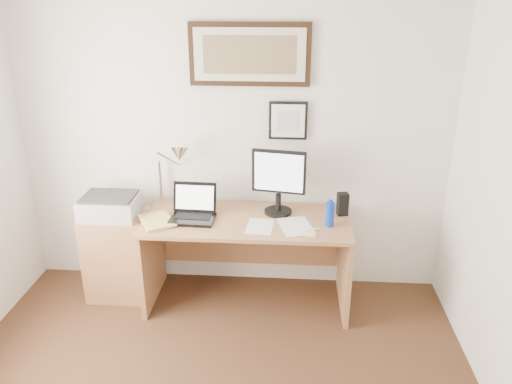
# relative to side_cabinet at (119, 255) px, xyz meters

# --- Properties ---
(wall_back) EXTENTS (3.50, 0.02, 2.50)m
(wall_back) POSITION_rel_side_cabinet_xyz_m (0.92, 0.32, 0.89)
(wall_back) COLOR silver
(wall_back) RESTS_ON ground
(side_cabinet) EXTENTS (0.50, 0.40, 0.73)m
(side_cabinet) POSITION_rel_side_cabinet_xyz_m (0.00, 0.00, 0.00)
(side_cabinet) COLOR #96653F
(side_cabinet) RESTS_ON floor
(water_bottle) EXTENTS (0.07, 0.07, 0.19)m
(water_bottle) POSITION_rel_side_cabinet_xyz_m (1.70, -0.13, 0.48)
(water_bottle) COLOR #0D33B5
(water_bottle) RESTS_ON desk
(bottle_cap) EXTENTS (0.03, 0.03, 0.02)m
(bottle_cap) POSITION_rel_side_cabinet_xyz_m (1.70, -0.13, 0.58)
(bottle_cap) COLOR #0D33B5
(bottle_cap) RESTS_ON water_bottle
(speaker) EXTENTS (0.10, 0.09, 0.18)m
(speaker) POSITION_rel_side_cabinet_xyz_m (1.81, 0.08, 0.48)
(speaker) COLOR black
(speaker) RESTS_ON desk
(paper_sheet_a) EXTENTS (0.21, 0.29, 0.00)m
(paper_sheet_a) POSITION_rel_side_cabinet_xyz_m (1.18, -0.18, 0.39)
(paper_sheet_a) COLOR white
(paper_sheet_a) RESTS_ON desk
(paper_sheet_b) EXTENTS (0.31, 0.37, 0.00)m
(paper_sheet_b) POSITION_rel_side_cabinet_xyz_m (1.45, -0.16, 0.39)
(paper_sheet_b) COLOR white
(paper_sheet_b) RESTS_ON desk
(sticky_pad) EXTENTS (0.08, 0.08, 0.01)m
(sticky_pad) POSITION_rel_side_cabinet_xyz_m (1.56, -0.29, 0.39)
(sticky_pad) COLOR #E8D46E
(sticky_pad) RESTS_ON desk
(marker_pen) EXTENTS (0.14, 0.06, 0.02)m
(marker_pen) POSITION_rel_side_cabinet_xyz_m (1.56, -0.22, 0.39)
(marker_pen) COLOR white
(marker_pen) RESTS_ON desk
(book) EXTENTS (0.35, 0.38, 0.02)m
(book) POSITION_rel_side_cabinet_xyz_m (0.29, -0.22, 0.40)
(book) COLOR #CABC5F
(book) RESTS_ON desk
(desk) EXTENTS (1.60, 0.70, 0.75)m
(desk) POSITION_rel_side_cabinet_xyz_m (1.07, 0.04, 0.15)
(desk) COLOR #96653F
(desk) RESTS_ON floor
(laptop) EXTENTS (0.35, 0.31, 0.26)m
(laptop) POSITION_rel_side_cabinet_xyz_m (0.66, -0.06, 0.44)
(laptop) COLOR black
(laptop) RESTS_ON desk
(lcd_monitor) EXTENTS (0.42, 0.22, 0.52)m
(lcd_monitor) POSITION_rel_side_cabinet_xyz_m (1.31, 0.08, 0.68)
(lcd_monitor) COLOR black
(lcd_monitor) RESTS_ON desk
(printer) EXTENTS (0.44, 0.34, 0.18)m
(printer) POSITION_rel_side_cabinet_xyz_m (-0.01, -0.03, 0.45)
(printer) COLOR #A9A9AC
(printer) RESTS_ON side_cabinet
(desk_lamp) EXTENTS (0.29, 0.27, 0.53)m
(desk_lamp) POSITION_rel_side_cabinet_xyz_m (0.51, 0.13, 0.82)
(desk_lamp) COLOR silver
(desk_lamp) RESTS_ON desk
(picture_large) EXTENTS (0.92, 0.04, 0.47)m
(picture_large) POSITION_rel_side_cabinet_xyz_m (1.07, 0.29, 1.59)
(picture_large) COLOR black
(picture_large) RESTS_ON wall_back
(picture_small) EXTENTS (0.30, 0.03, 0.30)m
(picture_small) POSITION_rel_side_cabinet_xyz_m (1.37, 0.29, 1.09)
(picture_small) COLOR black
(picture_small) RESTS_ON wall_back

